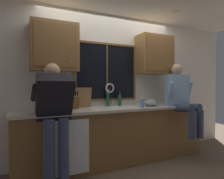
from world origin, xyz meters
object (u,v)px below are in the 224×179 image
soap_dispenser (142,103)px  mixing_bowl (151,103)px  person_standing (55,110)px  bottle_green_glass (108,99)px  bottle_tall_clear (120,100)px  person_sitting_on_counter (181,96)px  cutting_board (82,98)px  knife_block (75,102)px

soap_dispenser → mixing_bowl: bearing=28.1°
person_standing → bottle_green_glass: 1.13m
bottle_green_glass → bottle_tall_clear: size_ratio=1.13×
person_sitting_on_counter → bottle_tall_clear: (-0.99, 0.46, -0.08)m
person_sitting_on_counter → soap_dispenser: bearing=175.5°
person_sitting_on_counter → cutting_board: bearing=163.8°
bottle_tall_clear → person_standing: bearing=-156.6°
knife_block → bottle_tall_clear: bearing=4.4°
person_sitting_on_counter → knife_block: person_sitting_on_counter is taller
mixing_bowl → bottle_tall_clear: bottle_tall_clear is taller
mixing_bowl → bottle_tall_clear: bearing=152.7°
mixing_bowl → cutting_board: bearing=166.7°
knife_block → bottle_green_glass: 0.62m
person_sitting_on_counter → bottle_green_glass: bearing=158.0°
person_sitting_on_counter → bottle_green_glass: size_ratio=4.35×
person_standing → knife_block: person_standing is taller
person_standing → bottle_tall_clear: 1.31m
soap_dispenser → bottle_green_glass: bottle_green_glass is taller
mixing_bowl → bottle_green_glass: bearing=158.5°
soap_dispenser → cutting_board: bearing=154.5°
person_sitting_on_counter → cutting_board: 1.74m
cutting_board → bottle_tall_clear: bearing=-2.2°
soap_dispenser → bottle_tall_clear: bottle_tall_clear is taller
person_standing → bottle_green_glass: size_ratio=5.49×
mixing_bowl → bottle_green_glass: 0.76m
cutting_board → soap_dispenser: size_ratio=1.67×
person_standing → person_sitting_on_counter: 2.20m
cutting_board → bottle_green_glass: 0.46m
person_standing → soap_dispenser: bearing=5.0°
mixing_bowl → bottle_green_glass: size_ratio=0.86×
cutting_board → person_standing: bearing=-133.8°
person_standing → person_sitting_on_counter: person_sitting_on_counter is taller
knife_block → mixing_bowl: bearing=-8.1°
knife_block → bottle_tall_clear: size_ratio=1.25×
person_standing → bottle_green_glass: person_standing is taller
bottle_tall_clear → bottle_green_glass: bearing=172.6°
bottle_tall_clear → cutting_board: bearing=177.8°
soap_dispenser → knife_block: bearing=162.1°
mixing_bowl → bottle_tall_clear: (-0.49, 0.25, 0.05)m
mixing_bowl → bottle_green_glass: (-0.71, 0.28, 0.06)m
bottle_tall_clear → mixing_bowl: bearing=-27.3°
person_sitting_on_counter → bottle_green_glass: 1.30m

